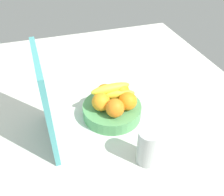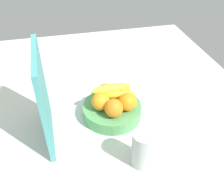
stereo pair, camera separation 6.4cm
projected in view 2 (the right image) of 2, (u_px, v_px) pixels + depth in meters
ground_plane at (110, 122)px, 106.08cm from camera, size 180.00×140.00×3.00cm
fruit_bowl at (112, 110)px, 105.59cm from camera, size 24.70×24.70×5.42cm
orange_front_left at (114, 108)px, 96.82cm from camera, size 7.52×7.52×7.52cm
orange_front_right at (127, 102)px, 99.87cm from camera, size 7.52×7.52×7.52cm
orange_center at (122, 92)px, 105.20cm from camera, size 7.52×7.52×7.52cm
orange_back_left at (106, 92)px, 104.87cm from camera, size 7.52×7.52×7.52cm
orange_back_right at (101, 101)px, 100.11cm from camera, size 7.52×7.52×7.52cm
banana_bunch at (114, 93)px, 103.48cm from camera, size 10.81×18.68×8.40cm
cutting_board at (44, 98)px, 87.44cm from camera, size 28.03×2.41×36.00cm
thermos_tumbler at (143, 149)px, 83.58cm from camera, size 7.74×7.74×14.14cm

